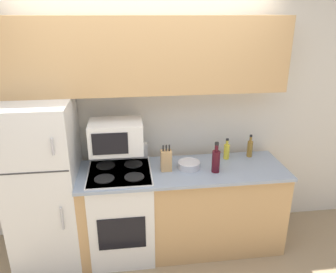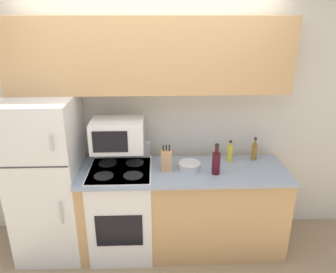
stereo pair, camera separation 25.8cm
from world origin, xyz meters
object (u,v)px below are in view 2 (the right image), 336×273
(refrigerator, at_px, (49,178))
(microwave, at_px, (118,135))
(bottle_vinegar, at_px, (254,151))
(stove, at_px, (122,209))
(bowl, at_px, (189,166))
(bottle_cooking_spray, at_px, (230,153))
(knife_block, at_px, (166,160))
(bottle_wine_red, at_px, (216,162))

(refrigerator, relative_size, microwave, 3.22)
(refrigerator, height_order, bottle_vinegar, refrigerator)
(stove, height_order, bottle_vinegar, bottle_vinegar)
(microwave, bearing_deg, refrigerator, -174.78)
(bowl, xyz_separation_m, bottle_cooking_spray, (0.43, 0.17, 0.05))
(knife_block, xyz_separation_m, bottle_vinegar, (0.91, 0.21, -0.01))
(stove, height_order, microwave, microwave)
(stove, bearing_deg, bowl, 0.49)
(knife_block, distance_m, bottle_cooking_spray, 0.68)
(stove, xyz_separation_m, bottle_vinegar, (1.35, 0.20, 0.52))
(knife_block, bearing_deg, refrigerator, 176.95)
(bowl, bearing_deg, bottle_wine_red, -23.71)
(bottle_cooking_spray, bearing_deg, bottle_vinegar, 5.04)
(bottle_cooking_spray, distance_m, bottle_vinegar, 0.26)
(refrigerator, bearing_deg, bowl, -1.98)
(bottle_vinegar, xyz_separation_m, bottle_wine_red, (-0.45, -0.30, 0.02))
(knife_block, bearing_deg, bowl, 3.53)
(bottle_wine_red, bearing_deg, stove, 173.82)
(microwave, bearing_deg, bowl, -9.14)
(microwave, distance_m, bottle_cooking_spray, 1.14)
(microwave, relative_size, bottle_cooking_spray, 2.26)
(microwave, relative_size, bottle_wine_red, 1.66)
(knife_block, height_order, bottle_vinegar, knife_block)
(microwave, height_order, bottle_wine_red, microwave)
(refrigerator, height_order, microwave, refrigerator)
(refrigerator, xyz_separation_m, bowl, (1.37, -0.05, 0.13))
(bottle_vinegar, distance_m, bottle_wine_red, 0.54)
(refrigerator, height_order, bottle_cooking_spray, refrigerator)
(bowl, bearing_deg, knife_block, -176.47)
(bowl, height_order, bottle_cooking_spray, bottle_cooking_spray)
(microwave, distance_m, bowl, 0.75)
(bowl, bearing_deg, bottle_cooking_spray, 22.28)
(stove, relative_size, bottle_wine_red, 3.56)
(stove, height_order, bottle_cooking_spray, bottle_cooking_spray)
(refrigerator, height_order, bottle_wine_red, refrigerator)
(microwave, xyz_separation_m, bottle_wine_red, (0.92, -0.21, -0.21))
(knife_block, relative_size, bottle_vinegar, 1.10)
(stove, distance_m, bottle_wine_red, 1.06)
(knife_block, bearing_deg, stove, 178.96)
(bottle_cooking_spray, bearing_deg, bottle_wine_red, -124.38)
(bottle_cooking_spray, xyz_separation_m, bottle_wine_red, (-0.19, -0.28, 0.03))
(bottle_wine_red, bearing_deg, bowl, 156.29)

